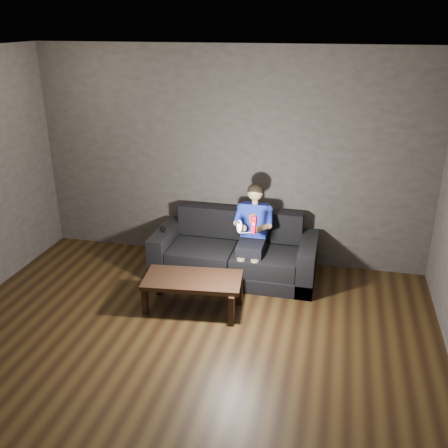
# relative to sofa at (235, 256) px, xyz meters

# --- Properties ---
(floor) EXTENTS (5.00, 5.00, 0.00)m
(floor) POSITION_rel_sofa_xyz_m (-0.18, -2.00, -0.25)
(floor) COLOR black
(floor) RESTS_ON ground
(back_wall) EXTENTS (5.00, 0.04, 2.70)m
(back_wall) POSITION_rel_sofa_xyz_m (-0.18, 0.50, 1.10)
(back_wall) COLOR #34312D
(back_wall) RESTS_ON ground
(ceiling) EXTENTS (5.00, 5.00, 0.02)m
(ceiling) POSITION_rel_sofa_xyz_m (-0.18, -2.00, 2.45)
(ceiling) COLOR silver
(ceiling) RESTS_ON back_wall
(sofa) EXTENTS (1.97, 0.85, 0.76)m
(sofa) POSITION_rel_sofa_xyz_m (0.00, 0.00, 0.00)
(sofa) COLOR black
(sofa) RESTS_ON floor
(child) EXTENTS (0.46, 0.56, 1.12)m
(child) POSITION_rel_sofa_xyz_m (0.22, -0.05, 0.43)
(child) COLOR black
(child) RESTS_ON sofa
(wii_remote_red) EXTENTS (0.06, 0.08, 0.19)m
(wii_remote_red) POSITION_rel_sofa_xyz_m (0.31, -0.48, 0.64)
(wii_remote_red) COLOR #C2001B
(wii_remote_red) RESTS_ON child
(nunchuk_white) EXTENTS (0.07, 0.10, 0.16)m
(nunchuk_white) POSITION_rel_sofa_xyz_m (0.15, -0.47, 0.60)
(nunchuk_white) COLOR white
(nunchuk_white) RESTS_ON child
(wii_remote_black) EXTENTS (0.07, 0.15, 0.03)m
(wii_remote_black) POSITION_rel_sofa_xyz_m (-0.89, -0.07, 0.30)
(wii_remote_black) COLOR black
(wii_remote_black) RESTS_ON sofa
(coffee_table) EXTENTS (1.10, 0.64, 0.38)m
(coffee_table) POSITION_rel_sofa_xyz_m (-0.27, -0.89, 0.08)
(coffee_table) COLOR black
(coffee_table) RESTS_ON floor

